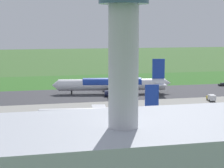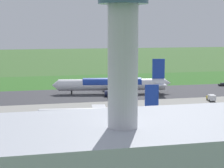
# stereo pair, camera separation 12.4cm
# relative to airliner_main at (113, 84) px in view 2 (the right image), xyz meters

# --- Properties ---
(ground_plane) EXTENTS (800.00, 800.00, 0.00)m
(ground_plane) POSITION_rel_airliner_main_xyz_m (-4.16, -0.06, -4.35)
(ground_plane) COLOR #3D662D
(runway_asphalt) EXTENTS (600.00, 37.19, 0.06)m
(runway_asphalt) POSITION_rel_airliner_main_xyz_m (-4.16, -0.06, -4.32)
(runway_asphalt) COLOR #38383D
(runway_asphalt) RESTS_ON ground
(apron_concrete) EXTENTS (440.00, 110.00, 0.05)m
(apron_concrete) POSITION_rel_airliner_main_xyz_m (-4.16, 48.92, -4.33)
(apron_concrete) COLOR gray
(apron_concrete) RESTS_ON ground
(grass_verge_foreground) EXTENTS (600.00, 80.00, 0.04)m
(grass_verge_foreground) POSITION_rel_airliner_main_xyz_m (-4.16, -36.06, -4.33)
(grass_verge_foreground) COLOR #346B27
(grass_verge_foreground) RESTS_ON ground
(airliner_main) EXTENTS (53.96, 44.38, 15.88)m
(airliner_main) POSITION_rel_airliner_main_xyz_m (0.00, 0.00, 0.00)
(airliner_main) COLOR white
(airliner_main) RESTS_ON ground
(airliner_parked_mid) EXTENTS (41.80, 34.31, 12.21)m
(airliner_parked_mid) POSITION_rel_airliner_main_xyz_m (17.80, 56.49, -1.02)
(airliner_parked_mid) COLOR white
(airliner_parked_mid) RESTS_ON ground
(service_truck_baggage) EXTENTS (3.07, 6.06, 2.65)m
(service_truck_baggage) POSITION_rel_airliner_main_xyz_m (-34.73, 27.37, -2.95)
(service_truck_baggage) COLOR gold
(service_truck_baggage) RESTS_ON ground
(service_car_followme) EXTENTS (4.25, 2.02, 1.62)m
(service_car_followme) POSITION_rel_airliner_main_xyz_m (-60.74, -11.00, -3.51)
(service_car_followme) COLOR black
(service_car_followme) RESTS_ON ground
(no_stopping_sign) EXTENTS (0.60, 0.10, 2.61)m
(no_stopping_sign) POSITION_rel_airliner_main_xyz_m (-13.48, -36.85, -2.80)
(no_stopping_sign) COLOR slate
(no_stopping_sign) RESTS_ON ground
(traffic_cone_orange) EXTENTS (0.40, 0.40, 0.55)m
(traffic_cone_orange) POSITION_rel_airliner_main_xyz_m (-9.58, -33.81, -4.08)
(traffic_cone_orange) COLOR orange
(traffic_cone_orange) RESTS_ON ground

